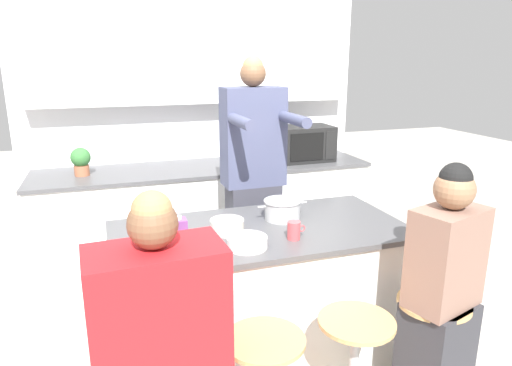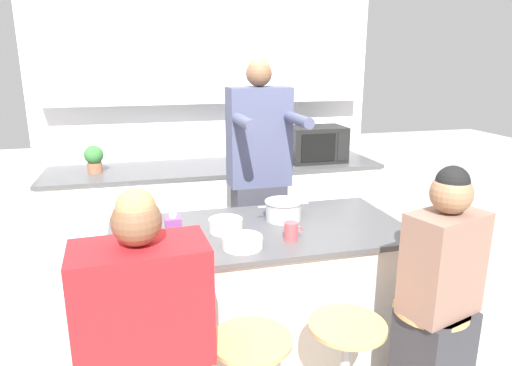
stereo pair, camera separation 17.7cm
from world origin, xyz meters
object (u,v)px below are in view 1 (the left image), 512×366
at_px(kitchen_island, 260,297).
at_px(microwave, 304,143).
at_px(coffee_cup_near, 149,237).
at_px(juice_carton, 179,237).
at_px(person_seated_near, 440,311).
at_px(person_cooking, 254,192).
at_px(coffee_cup_far, 294,230).
at_px(fruit_bowl, 227,226).
at_px(potted_plant, 81,160).
at_px(cooking_pot, 282,210).
at_px(bar_stool_rightmost, 428,357).

relative_size(kitchen_island, microwave, 3.37).
distance_m(coffee_cup_near, juice_carton, 0.21).
relative_size(person_seated_near, microwave, 2.76).
relative_size(person_cooking, coffee_cup_near, 17.29).
relative_size(person_seated_near, juice_carton, 6.73).
bearing_deg(coffee_cup_far, coffee_cup_near, 169.02).
xyz_separation_m(person_seated_near, fruit_bowl, (-0.88, 0.72, 0.29)).
bearing_deg(potted_plant, coffee_cup_far, -55.84).
bearing_deg(cooking_pot, juice_carton, -153.89).
height_order(person_cooking, coffee_cup_near, person_cooking).
xyz_separation_m(coffee_cup_near, juice_carton, (0.13, -0.16, 0.05)).
xyz_separation_m(kitchen_island, juice_carton, (-0.50, -0.22, 0.54)).
height_order(person_seated_near, juice_carton, person_seated_near).
xyz_separation_m(bar_stool_rightmost, coffee_cup_near, (-1.30, 0.63, 0.58)).
relative_size(fruit_bowl, potted_plant, 0.85).
bearing_deg(cooking_pot, person_cooking, 92.10).
relative_size(person_cooking, juice_carton, 9.02).
xyz_separation_m(bar_stool_rightmost, person_cooking, (-0.51, 1.30, 0.56)).
distance_m(kitchen_island, cooking_pot, 0.54).
xyz_separation_m(coffee_cup_near, potted_plant, (-0.37, 1.51, 0.12)).
bearing_deg(coffee_cup_far, juice_carton, -178.36).
distance_m(kitchen_island, potted_plant, 1.87).
relative_size(bar_stool_rightmost, potted_plant, 3.01).
height_order(coffee_cup_near, potted_plant, potted_plant).
distance_m(cooking_pot, fruit_bowl, 0.39).
bearing_deg(fruit_bowl, microwave, 51.84).
height_order(bar_stool_rightmost, coffee_cup_far, coffee_cup_far).
xyz_separation_m(bar_stool_rightmost, cooking_pot, (-0.50, 0.80, 0.59)).
bearing_deg(person_cooking, microwave, 45.93).
relative_size(kitchen_island, potted_plant, 7.55).
bearing_deg(potted_plant, juice_carton, -73.32).
height_order(kitchen_island, coffee_cup_far, coffee_cup_far).
height_order(person_seated_near, coffee_cup_far, person_seated_near).
bearing_deg(person_cooking, coffee_cup_far, -93.55).
distance_m(kitchen_island, person_cooking, 0.79).
height_order(fruit_bowl, potted_plant, potted_plant).
bearing_deg(coffee_cup_near, kitchen_island, 5.07).
relative_size(person_seated_near, fruit_bowl, 7.24).
relative_size(bar_stool_rightmost, fruit_bowl, 3.52).
height_order(person_cooking, potted_plant, person_cooking).
bearing_deg(bar_stool_rightmost, microwave, 83.90).
xyz_separation_m(bar_stool_rightmost, fruit_bowl, (-0.87, 0.69, 0.57)).
height_order(kitchen_island, coffee_cup_near, coffee_cup_near).
bearing_deg(juice_carton, person_cooking, 51.73).
bearing_deg(coffee_cup_near, potted_plant, 103.83).
relative_size(coffee_cup_near, potted_plant, 0.48).
distance_m(person_cooking, fruit_bowl, 0.70).
xyz_separation_m(fruit_bowl, coffee_cup_far, (0.32, -0.21, 0.01)).
bearing_deg(person_seated_near, coffee_cup_far, 121.31).
relative_size(person_seated_near, potted_plant, 6.18).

